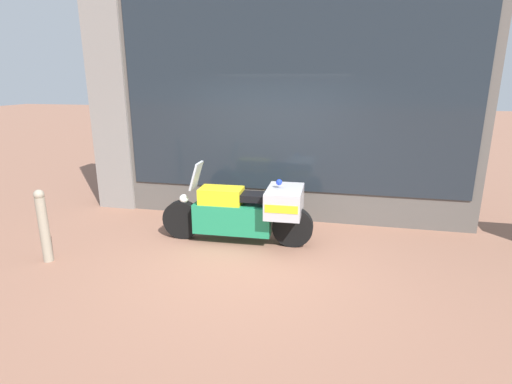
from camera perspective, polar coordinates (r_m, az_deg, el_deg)
name	(u,v)px	position (r m, az deg, el deg)	size (l,w,h in m)	color
ground_plane	(247,262)	(5.56, -1.30, -9.91)	(60.00, 60.00, 0.00)	#8E604C
shop_building	(253,98)	(7.04, -0.42, 13.31)	(6.78, 0.55, 4.19)	#56514C
window_display	(289,191)	(7.21, 4.75, 0.14)	(5.60, 0.30, 1.96)	slate
paramedic_motorcycle	(249,210)	(5.98, -1.07, -2.59)	(2.33, 0.81, 1.22)	black
street_bollard	(43,225)	(6.09, -28.09, -4.17)	(0.14, 0.14, 1.02)	gray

